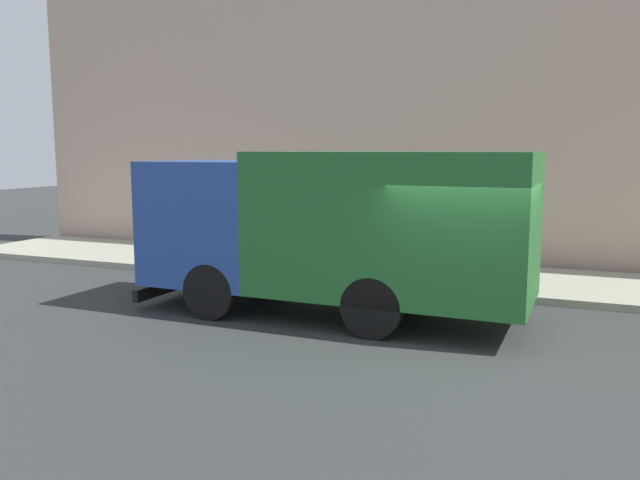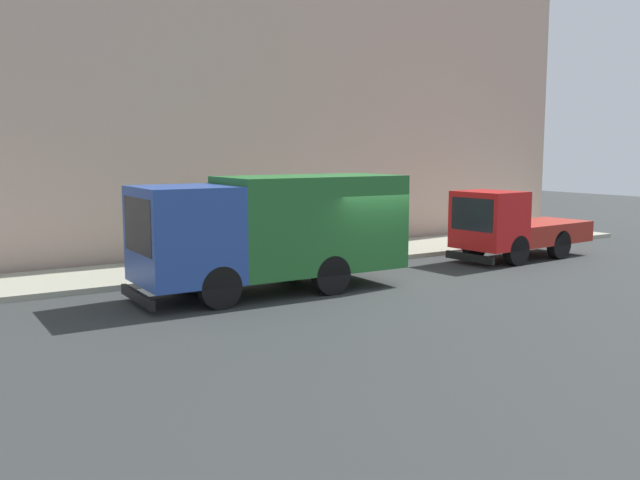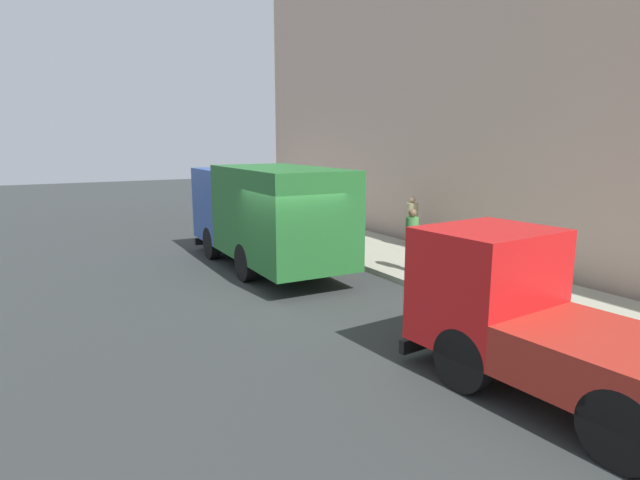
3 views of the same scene
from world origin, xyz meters
TOP-DOWN VIEW (x-y plane):
  - ground at (0.00, 0.00)m, footprint 80.00×80.00m
  - sidewalk at (4.74, 0.00)m, footprint 3.49×30.00m
  - building_facade at (6.99, 0.00)m, footprint 0.50×30.00m
  - large_utility_truck at (0.67, 2.58)m, footprint 2.48×7.18m
  - small_flatbed_truck at (1.09, -6.76)m, footprint 2.42×5.55m
  - pedestrian_walking at (5.96, 2.35)m, footprint 0.55×0.55m
  - pedestrian_standing at (3.79, -0.29)m, footprint 0.36×0.36m
  - street_sign_post at (3.47, 1.90)m, footprint 0.44×0.08m

SIDE VIEW (x-z plane):
  - ground at x=0.00m, z-range 0.00..0.00m
  - sidewalk at x=4.74m, z-range 0.00..0.15m
  - pedestrian_walking at x=5.96m, z-range 0.19..1.90m
  - pedestrian_standing at x=3.79m, z-range 0.20..1.94m
  - small_flatbed_truck at x=1.09m, z-range -0.07..2.28m
  - street_sign_post at x=3.47m, z-range 0.38..2.84m
  - large_utility_truck at x=0.67m, z-range 0.19..3.20m
  - building_facade at x=6.99m, z-range 0.00..11.69m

